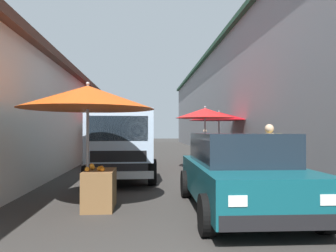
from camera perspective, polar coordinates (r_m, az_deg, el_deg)
ground at (r=15.06m, az=-0.99°, el=-6.54°), size 90.00×90.00×0.00m
building_left_whitewash at (r=18.33m, az=-24.33°, el=0.66°), size 49.80×7.50×3.88m
building_right_concrete at (r=19.07m, az=20.68°, el=5.25°), size 49.80×7.50×6.98m
fruit_stall_far_left at (r=15.32m, az=9.04°, el=0.96°), size 2.83×2.83×2.46m
fruit_stall_near_left at (r=12.29m, az=6.56°, el=0.65°), size 2.28×2.28×2.44m
fruit_stall_near_right at (r=14.43m, az=-9.70°, el=-0.27°), size 2.46×2.46×2.21m
fruit_stall_mid_lane at (r=6.44m, az=-13.92°, el=3.26°), size 2.62×2.62×2.46m
hatchback_car at (r=6.17m, az=12.63°, el=-7.93°), size 3.94×1.97×1.45m
delivery_truck at (r=9.49m, az=-8.33°, el=-3.61°), size 4.96×2.06×2.08m
vendor_by_crates at (r=8.36m, az=17.65°, el=-4.47°), size 0.54×0.45×1.66m
vendor_in_shade at (r=19.36m, az=6.62°, el=-2.58°), size 0.40×0.56×1.58m
plastic_stool at (r=7.11m, az=23.59°, el=-10.28°), size 0.30×0.30×0.43m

